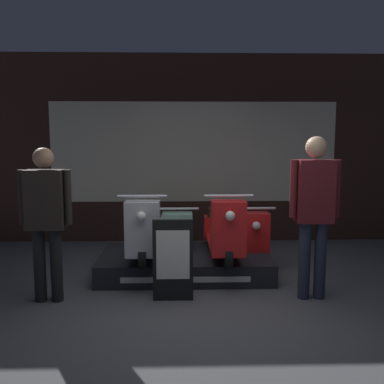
{
  "coord_description": "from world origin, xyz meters",
  "views": [
    {
      "loc": [
        -0.24,
        -4.17,
        1.81
      ],
      "look_at": [
        -0.07,
        1.73,
        1.05
      ],
      "focal_mm": 40.0,
      "sensor_mm": 36.0,
      "label": 1
    }
  ],
  "objects_px": {
    "scooter_display_left": "(147,231)",
    "price_sign_board": "(173,260)",
    "scooter_backrow_0": "(178,237)",
    "person_left_browsing": "(46,213)",
    "scooter_display_right": "(223,230)",
    "person_right_browsing": "(314,205)",
    "scooter_backrow_1": "(247,237)"
  },
  "relations": [
    {
      "from": "scooter_backrow_1",
      "to": "person_right_browsing",
      "type": "relative_size",
      "value": 0.93
    },
    {
      "from": "scooter_backrow_0",
      "to": "person_left_browsing",
      "type": "bearing_deg",
      "value": -131.42
    },
    {
      "from": "scooter_backrow_0",
      "to": "scooter_display_right",
      "type": "bearing_deg",
      "value": -51.95
    },
    {
      "from": "person_left_browsing",
      "to": "scooter_display_right",
      "type": "bearing_deg",
      "value": 22.7
    },
    {
      "from": "scooter_display_left",
      "to": "price_sign_board",
      "type": "height_order",
      "value": "scooter_display_left"
    },
    {
      "from": "scooter_backrow_1",
      "to": "person_left_browsing",
      "type": "xyz_separation_m",
      "value": [
        -2.45,
        -1.61,
        0.67
      ]
    },
    {
      "from": "scooter_display_left",
      "to": "person_right_browsing",
      "type": "distance_m",
      "value": 2.14
    },
    {
      "from": "scooter_backrow_1",
      "to": "price_sign_board",
      "type": "bearing_deg",
      "value": -123.36
    },
    {
      "from": "scooter_backrow_0",
      "to": "person_left_browsing",
      "type": "relative_size",
      "value": 1.0
    },
    {
      "from": "scooter_display_right",
      "to": "scooter_backrow_1",
      "type": "xyz_separation_m",
      "value": [
        0.44,
        0.76,
        -0.28
      ]
    },
    {
      "from": "scooter_display_left",
      "to": "price_sign_board",
      "type": "distance_m",
      "value": 0.95
    },
    {
      "from": "price_sign_board",
      "to": "scooter_display_left",
      "type": "bearing_deg",
      "value": 112.11
    },
    {
      "from": "scooter_display_right",
      "to": "person_right_browsing",
      "type": "xyz_separation_m",
      "value": [
        0.92,
        -0.84,
        0.47
      ]
    },
    {
      "from": "scooter_display_left",
      "to": "person_right_browsing",
      "type": "bearing_deg",
      "value": -23.8
    },
    {
      "from": "scooter_backrow_1",
      "to": "scooter_display_right",
      "type": "bearing_deg",
      "value": -119.66
    },
    {
      "from": "scooter_backrow_0",
      "to": "person_left_browsing",
      "type": "distance_m",
      "value": 2.25
    },
    {
      "from": "scooter_display_right",
      "to": "scooter_backrow_1",
      "type": "distance_m",
      "value": 0.92
    },
    {
      "from": "scooter_display_left",
      "to": "person_left_browsing",
      "type": "xyz_separation_m",
      "value": [
        -1.02,
        -0.84,
        0.39
      ]
    },
    {
      "from": "scooter_backrow_0",
      "to": "price_sign_board",
      "type": "height_order",
      "value": "price_sign_board"
    },
    {
      "from": "scooter_display_right",
      "to": "scooter_backrow_0",
      "type": "bearing_deg",
      "value": 128.05
    },
    {
      "from": "price_sign_board",
      "to": "scooter_display_right",
      "type": "bearing_deg",
      "value": 53.62
    },
    {
      "from": "person_right_browsing",
      "to": "person_left_browsing",
      "type": "bearing_deg",
      "value": -180.0
    },
    {
      "from": "scooter_display_right",
      "to": "price_sign_board",
      "type": "height_order",
      "value": "scooter_display_right"
    },
    {
      "from": "scooter_display_left",
      "to": "person_left_browsing",
      "type": "relative_size",
      "value": 1.0
    },
    {
      "from": "person_left_browsing",
      "to": "scooter_backrow_1",
      "type": "bearing_deg",
      "value": 33.25
    },
    {
      "from": "price_sign_board",
      "to": "scooter_backrow_1",
      "type": "bearing_deg",
      "value": 56.64
    },
    {
      "from": "scooter_display_left",
      "to": "scooter_display_right",
      "type": "xyz_separation_m",
      "value": [
        1.0,
        0.0,
        0.0
      ]
    },
    {
      "from": "scooter_backrow_1",
      "to": "scooter_backrow_0",
      "type": "bearing_deg",
      "value": 180.0
    },
    {
      "from": "scooter_backrow_0",
      "to": "person_right_browsing",
      "type": "xyz_separation_m",
      "value": [
        1.52,
        -1.61,
        0.74
      ]
    },
    {
      "from": "person_left_browsing",
      "to": "person_right_browsing",
      "type": "xyz_separation_m",
      "value": [
        2.94,
        0.0,
        0.07
      ]
    },
    {
      "from": "scooter_backrow_0",
      "to": "price_sign_board",
      "type": "bearing_deg",
      "value": -91.51
    },
    {
      "from": "person_left_browsing",
      "to": "price_sign_board",
      "type": "relative_size",
      "value": 1.86
    }
  ]
}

